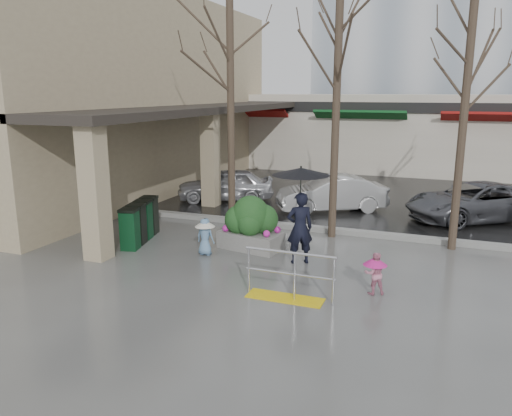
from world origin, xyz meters
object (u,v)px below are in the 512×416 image
Objects in this scene: child_pink at (375,270)px; car_a at (225,185)px; tree_mideast at (469,63)px; child_blue at (205,233)px; news_boxes at (140,222)px; tree_midwest at (338,51)px; woman at (300,205)px; car_c at (475,202)px; handrail at (288,282)px; car_b at (332,193)px; tree_west at (230,59)px; planter at (251,224)px.

car_a is (-6.75, 7.31, 0.11)m from child_pink.
car_a is at bearing 157.60° from tree_mideast.
child_blue is 2.32m from news_boxes.
tree_midwest is 2.88× the size of woman.
car_c is at bearing -154.25° from woman.
woman reaches higher than handrail.
tree_midwest is 1.54× the size of car_c.
child_blue is at bearing -23.11° from woman.
news_boxes is 7.02m from car_b.
woman is at bearing 100.32° from handrail.
tree_west is 9.15m from car_c.
tree_west is 7.48× the size of child_pink.
car_b is (-0.90, 7.99, 0.25)m from handrail.
car_c reaches higher than child_blue.
planter reaches higher than news_boxes.
car_b is at bearing 103.02° from tree_midwest.
tree_mideast is at bearing -0.00° from tree_midwest.
car_c is at bearing 26.26° from tree_west.
tree_mideast is 5.53m from woman.
car_c is at bearing 20.03° from news_boxes.
tree_mideast is at bearing -44.88° from car_c.
child_blue is 0.22× the size of car_c.
tree_midwest is 1.08× the size of tree_mideast.
planter is 0.40× the size of car_c.
news_boxes is (-1.78, -2.40, -4.52)m from tree_west.
planter is 0.49× the size of car_a.
child_blue is 0.26× the size of car_b.
car_c reaches higher than handrail.
car_a and car_b have the same top height.
woman is (-0.41, 2.24, 1.10)m from handrail.
child_blue is 9.24m from car_c.
planter reaches higher than car_a.
tree_mideast reaches higher than child_blue.
tree_mideast is 1.43× the size of car_c.
planter is at bearing 7.74° from car_a.
car_c is at bearing 65.44° from handrail.
tree_midwest reaches higher than car_a.
tree_mideast is (3.14, 4.80, 4.48)m from handrail.
news_boxes is (-6.76, 1.50, 0.04)m from child_pink.
tree_mideast reaches higher than car_a.
tree_west is at bearing -70.55° from woman.
woman reaches higher than car_b.
tree_mideast reaches higher than news_boxes.
child_pink is 4.07m from planter.
tree_mideast is 1.70× the size of car_b.
tree_midwest is 3.89× the size of planter.
woman is 7.67m from car_a.
car_b reaches higher than child_blue.
tree_mideast is 6.66m from car_b.
tree_mideast is at bearing -136.09° from child_pink.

